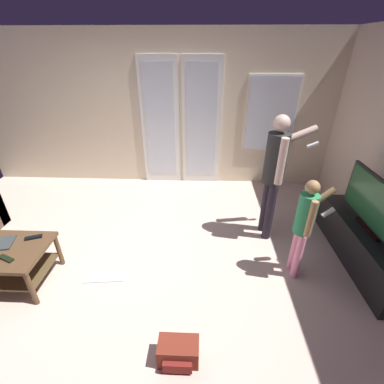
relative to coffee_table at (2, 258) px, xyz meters
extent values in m
cube|color=#C9AF9E|center=(1.25, 0.19, -0.34)|extent=(6.22, 4.88, 0.02)
cube|color=beige|center=(1.25, 2.60, 0.94)|extent=(6.22, 0.06, 2.55)
cube|color=white|center=(1.35, 2.55, 0.74)|extent=(0.66, 0.02, 2.20)
cube|color=silver|center=(1.35, 2.54, 0.79)|extent=(0.50, 0.01, 1.90)
cube|color=white|center=(2.07, 2.55, 0.74)|extent=(0.66, 0.02, 2.20)
cube|color=silver|center=(2.07, 2.54, 0.79)|extent=(0.50, 0.01, 1.90)
cube|color=white|center=(3.23, 2.55, 0.94)|extent=(0.84, 0.02, 1.25)
cube|color=silver|center=(3.23, 2.54, 0.94)|extent=(0.78, 0.01, 1.19)
cube|color=#503E24|center=(0.00, 0.00, -0.17)|extent=(0.88, 0.55, 0.02)
cylinder|color=#513823|center=(0.45, -0.28, -0.12)|extent=(0.05, 0.05, 0.42)
cylinder|color=#513823|center=(0.45, 0.28, -0.12)|extent=(0.05, 0.05, 0.42)
cube|color=black|center=(3.99, 0.48, -0.10)|extent=(0.40, 1.62, 0.46)
cube|color=black|center=(3.99, 0.48, 0.15)|extent=(0.08, 0.43, 0.04)
cube|color=black|center=(3.99, 0.48, 0.45)|extent=(0.04, 1.22, 0.56)
cube|color=#194C28|center=(3.97, 0.48, 0.45)|extent=(0.00, 1.17, 0.51)
cylinder|color=#28212C|center=(2.98, 0.89, 0.07)|extent=(0.11, 0.11, 0.80)
cylinder|color=#28212C|center=(2.96, 1.06, 0.07)|extent=(0.11, 0.11, 0.80)
cylinder|color=#2A2B2A|center=(2.97, 0.97, 0.78)|extent=(0.26, 0.26, 0.62)
sphere|color=beige|center=(2.97, 0.97, 1.20)|extent=(0.19, 0.19, 0.19)
cylinder|color=beige|center=(2.99, 0.80, 0.81)|extent=(0.09, 0.09, 0.55)
cylinder|color=beige|center=(3.21, 1.17, 0.98)|extent=(0.55, 0.14, 0.29)
cube|color=white|center=(3.46, 1.20, 0.88)|extent=(0.14, 0.05, 0.08)
cylinder|color=pink|center=(3.15, 0.20, -0.04)|extent=(0.08, 0.08, 0.58)
cylinder|color=pink|center=(3.15, 0.32, -0.04)|extent=(0.08, 0.08, 0.58)
cylinder|color=#2B8653|center=(3.15, 0.26, 0.47)|extent=(0.19, 0.19, 0.45)
sphere|color=#9F7A4D|center=(3.15, 0.26, 0.78)|extent=(0.14, 0.14, 0.14)
cylinder|color=#9F7A4D|center=(3.15, 0.14, 0.50)|extent=(0.07, 0.07, 0.40)
cylinder|color=#9F7A4D|center=(3.29, 0.39, 0.56)|extent=(0.33, 0.07, 0.33)
cube|color=white|center=(3.44, 0.39, 0.41)|extent=(0.12, 0.04, 0.12)
cube|color=maroon|center=(1.93, -0.76, -0.23)|extent=(0.33, 0.19, 0.21)
cube|color=maroon|center=(1.93, -0.87, -0.25)|extent=(0.23, 0.04, 0.10)
cube|color=white|center=(1.02, 0.07, -0.32)|extent=(0.45, 0.17, 0.02)
cube|color=silver|center=(1.02, 0.07, -0.31)|extent=(0.40, 0.14, 0.00)
cube|color=black|center=(0.27, 0.18, 0.13)|extent=(0.18, 0.11, 0.02)
cube|color=black|center=(0.19, -0.14, 0.13)|extent=(0.18, 0.11, 0.02)
camera|label=1|loc=(2.09, -2.01, 1.97)|focal=24.74mm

